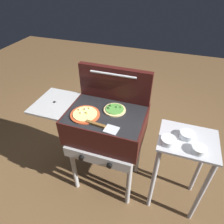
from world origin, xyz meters
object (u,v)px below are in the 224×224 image
(prep_table, at_px, (182,160))
(topping_bowl_near, at_px, (199,150))
(pizza_cheese, at_px, (85,114))
(pizza_veggie, at_px, (114,109))
(spatula, at_px, (102,126))
(topping_bowl_far, at_px, (187,135))
(grill, at_px, (105,126))
(topping_bowl_middle, at_px, (168,141))

(prep_table, relative_size, topping_bowl_near, 7.73)
(pizza_cheese, relative_size, prep_table, 0.29)
(pizza_veggie, height_order, spatula, pizza_veggie)
(prep_table, distance_m, topping_bowl_far, 0.26)
(grill, xyz_separation_m, topping_bowl_near, (0.74, -0.10, 0.07))
(pizza_veggie, relative_size, prep_table, 0.22)
(topping_bowl_far, bearing_deg, topping_bowl_near, -56.12)
(topping_bowl_middle, bearing_deg, pizza_veggie, 163.33)
(grill, height_order, topping_bowl_far, grill)
(pizza_cheese, bearing_deg, pizza_veggie, 33.48)
(pizza_veggie, bearing_deg, topping_bowl_middle, -16.67)
(topping_bowl_middle, bearing_deg, pizza_cheese, 179.67)
(pizza_cheese, height_order, topping_bowl_middle, pizza_cheese)
(grill, xyz_separation_m, prep_table, (0.67, 0.00, -0.19))
(topping_bowl_far, bearing_deg, spatula, -162.61)
(spatula, xyz_separation_m, topping_bowl_middle, (0.48, 0.09, -0.08))
(grill, bearing_deg, pizza_veggie, 40.34)
(pizza_veggie, relative_size, pizza_cheese, 0.77)
(prep_table, xyz_separation_m, topping_bowl_far, (-0.02, 0.02, 0.26))
(spatula, bearing_deg, topping_bowl_middle, 10.23)
(spatula, xyz_separation_m, topping_bowl_far, (0.61, 0.19, -0.08))
(pizza_cheese, relative_size, spatula, 0.89)
(pizza_veggie, bearing_deg, spatula, -96.12)
(topping_bowl_far, bearing_deg, pizza_cheese, -172.74)
(topping_bowl_near, relative_size, topping_bowl_middle, 0.92)
(prep_table, height_order, topping_bowl_near, topping_bowl_near)
(topping_bowl_near, bearing_deg, grill, 172.42)
(pizza_cheese, distance_m, topping_bowl_middle, 0.67)
(pizza_veggie, distance_m, pizza_cheese, 0.24)
(grill, xyz_separation_m, pizza_veggie, (0.07, 0.06, 0.15))
(pizza_veggie, distance_m, topping_bowl_far, 0.60)
(pizza_cheese, bearing_deg, topping_bowl_far, 7.26)
(topping_bowl_near, height_order, topping_bowl_far, same)
(pizza_veggie, bearing_deg, prep_table, -5.01)
(topping_bowl_near, bearing_deg, topping_bowl_far, 123.88)
(pizza_veggie, relative_size, topping_bowl_far, 1.60)
(spatula, bearing_deg, topping_bowl_far, 17.39)
(topping_bowl_far, xyz_separation_m, topping_bowl_middle, (-0.13, -0.10, 0.00))
(spatula, xyz_separation_m, topping_bowl_near, (0.70, 0.07, -0.08))
(spatula, bearing_deg, pizza_cheese, 152.93)
(prep_table, distance_m, topping_bowl_middle, 0.31)
(grill, distance_m, topping_bowl_middle, 0.54)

